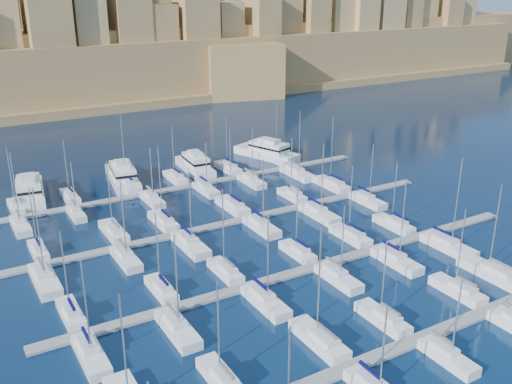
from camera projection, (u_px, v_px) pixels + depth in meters
ground at (271, 240)px, 97.77m from camera, size 600.00×600.00×0.00m
pontoon_near at (416, 340)px, 70.22m from camera, size 84.00×2.00×0.40m
pontoon_mid_near at (312, 268)px, 88.00m from camera, size 84.00×2.00×0.40m
pontoon_mid_far at (242, 220)px, 105.79m from camera, size 84.00×2.00×0.40m
pontoon_far at (193, 185)px, 123.57m from camera, size 84.00×2.00×0.40m
sailboat_1 at (222, 379)px, 62.58m from camera, size 2.48×8.28×12.90m
sailboat_2 at (319, 339)px, 69.46m from camera, size 2.80×9.33×15.99m
sailboat_3 at (383, 319)px, 73.85m from camera, size 2.55×8.49×11.88m
sailboat_4 at (458, 290)px, 80.59m from camera, size 2.59×8.64×13.20m
sailboat_5 at (492, 273)px, 85.39m from camera, size 3.18×10.61×14.90m
sailboat_9 at (448, 357)px, 66.36m from camera, size 2.29×7.63×11.56m
sailboat_12 at (71, 313)px, 74.97m from camera, size 2.38×7.95×12.67m
sailboat_13 at (161, 289)px, 80.92m from camera, size 2.35×7.83×12.44m
sailboat_14 at (226, 271)px, 85.89m from camera, size 2.40×8.02×13.99m
sailboat_15 at (298, 252)px, 92.02m from camera, size 2.34×7.80×12.21m
sailboat_16 at (351, 236)px, 97.79m from camera, size 2.64×8.79×13.41m
sailboat_17 at (394, 224)px, 102.40m from camera, size 2.57×8.58×12.76m
sailboat_18 at (91, 355)px, 66.66m from camera, size 2.65×8.82×13.60m
sailboat_19 at (178, 329)px, 71.67m from camera, size 2.76×9.21×14.18m
sailboat_20 at (265, 301)px, 77.81m from camera, size 2.77×9.22×13.94m
sailboat_21 at (338, 277)px, 84.05m from camera, size 2.62×8.73×12.60m
sailboat_22 at (396, 260)px, 89.18m from camera, size 2.78×9.26×14.71m
sailboat_23 at (448, 245)px, 94.13m from camera, size 3.03×10.10×16.37m
sailboat_24 at (38, 250)px, 92.55m from camera, size 2.24×7.46×11.73m
sailboat_25 at (114, 231)px, 99.43m from camera, size 2.84×9.47×13.71m
sailboat_26 at (163, 221)px, 103.68m from camera, size 2.76×9.20×15.09m
sailboat_27 at (233, 206)px, 110.70m from camera, size 2.91×9.68×16.23m
sailboat_28 at (292, 195)px, 116.32m from camera, size 2.35×7.85×13.01m
sailboat_29 at (332, 185)px, 122.27m from camera, size 2.94×9.81×15.49m
sailboat_30 at (45, 280)px, 83.40m from camera, size 3.09×10.30×15.51m
sailboat_31 at (126, 258)px, 89.93m from camera, size 2.64×8.80×14.21m
sailboat_32 at (190, 244)px, 94.58m from camera, size 3.01×10.03×14.06m
sailboat_33 at (261, 226)px, 101.56m from camera, size 2.77×9.23×13.66m
sailboat_34 at (319, 213)px, 107.19m from camera, size 2.97×9.89×14.76m
sailboat_35 at (367, 200)px, 113.53m from camera, size 2.63×8.76×12.71m
sailboat_36 at (16, 207)px, 110.41m from camera, size 2.31×7.69×12.76m
sailboat_37 at (70, 196)px, 115.62m from camera, size 2.49×8.30×12.64m
sailboat_38 at (127, 184)px, 122.44m from camera, size 3.24×10.80×16.11m
sailboat_39 at (175, 178)px, 126.68m from camera, size 2.59×8.63×12.69m
sailboat_40 at (228, 168)px, 133.29m from camera, size 2.75×9.18×13.21m
sailboat_41 at (278, 159)px, 139.98m from camera, size 2.85×9.52×14.91m
sailboat_42 at (20, 225)px, 101.94m from camera, size 2.63×8.78×14.65m
sailboat_43 at (76, 213)px, 107.24m from camera, size 2.23×7.43×11.21m
sailboat_44 at (152, 200)px, 114.01m from camera, size 2.49×8.30×11.81m
sailboat_45 at (206, 189)px, 119.60m from camera, size 2.53×8.45×11.32m
sailboat_46 at (251, 181)px, 124.62m from camera, size 2.64×8.80×13.22m
sailboat_47 at (297, 173)px, 129.54m from camera, size 3.07×10.24×15.46m
motor_yacht_a at (30, 191)px, 116.00m from camera, size 7.80×18.22×5.25m
motor_yacht_b at (123, 175)px, 125.15m from camera, size 7.77×17.98×5.25m
motor_yacht_c at (195, 165)px, 132.41m from camera, size 5.69×15.57×5.25m
motor_yacht_d at (268, 151)px, 142.96m from camera, size 10.82×18.24×5.25m
fortified_city at (57, 56)px, 218.05m from camera, size 460.00×108.95×59.52m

